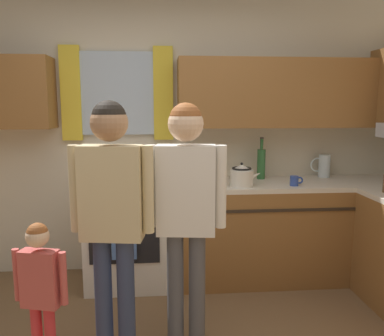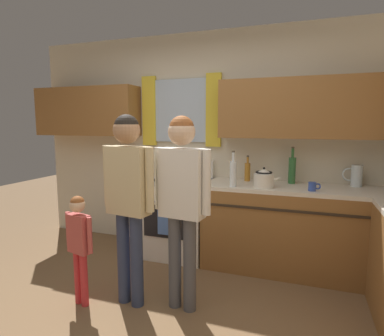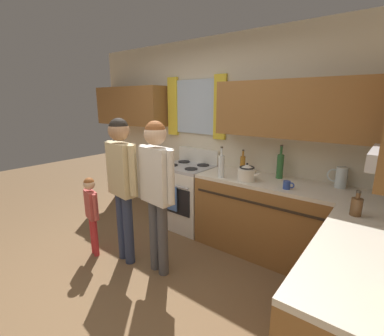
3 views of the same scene
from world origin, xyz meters
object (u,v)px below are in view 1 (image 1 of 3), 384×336
(bottle_wine_green, at_px, (261,163))
(bottle_tall_clear, at_px, (207,172))
(stovetop_kettle, at_px, (242,175))
(bottle_oil_amber, at_px, (211,168))
(water_pitcher, at_px, (324,166))
(stove_oven, at_px, (128,232))
(adult_holding_child, at_px, (112,203))
(mug_cobalt_blue, at_px, (295,181))
(adult_in_plaid, at_px, (186,199))
(small_child, at_px, (40,284))

(bottle_wine_green, relative_size, bottle_tall_clear, 1.07)
(stovetop_kettle, bearing_deg, bottle_wine_green, 52.38)
(bottle_oil_amber, bearing_deg, water_pitcher, 2.38)
(stove_oven, relative_size, adult_holding_child, 0.68)
(bottle_wine_green, distance_m, bottle_oil_amber, 0.48)
(bottle_wine_green, bearing_deg, mug_cobalt_blue, -58.67)
(adult_in_plaid, bearing_deg, bottle_oil_amber, 75.37)
(stovetop_kettle, distance_m, small_child, 1.81)
(bottle_oil_amber, relative_size, water_pitcher, 1.30)
(bottle_oil_amber, height_order, water_pitcher, bottle_oil_amber)
(stove_oven, distance_m, water_pitcher, 1.96)
(bottle_oil_amber, relative_size, adult_holding_child, 0.18)
(bottle_wine_green, bearing_deg, stovetop_kettle, -127.62)
(bottle_oil_amber, height_order, adult_holding_child, adult_holding_child)
(bottle_wine_green, height_order, adult_in_plaid, adult_in_plaid)
(mug_cobalt_blue, distance_m, adult_holding_child, 1.73)
(stove_oven, distance_m, adult_in_plaid, 1.27)
(stove_oven, height_order, bottle_tall_clear, bottle_tall_clear)
(bottle_oil_amber, height_order, small_child, bottle_oil_amber)
(mug_cobalt_blue, bearing_deg, bottle_oil_amber, 153.83)
(stovetop_kettle, height_order, water_pitcher, water_pitcher)
(water_pitcher, bearing_deg, small_child, -146.43)
(bottle_tall_clear, height_order, stovetop_kettle, bottle_tall_clear)
(mug_cobalt_blue, bearing_deg, stove_oven, 172.88)
(adult_holding_child, bearing_deg, bottle_wine_green, 46.32)
(water_pitcher, bearing_deg, stovetop_kettle, -157.14)
(bottle_wine_green, height_order, small_child, bottle_wine_green)
(bottle_oil_amber, bearing_deg, adult_in_plaid, -104.63)
(bottle_tall_clear, height_order, adult_holding_child, adult_holding_child)
(adult_in_plaid, bearing_deg, bottle_tall_clear, 74.10)
(mug_cobalt_blue, distance_m, adult_in_plaid, 1.33)
(mug_cobalt_blue, relative_size, water_pitcher, 0.52)
(bottle_oil_amber, xyz_separation_m, stovetop_kettle, (0.22, -0.32, -0.01))
(stove_oven, bearing_deg, adult_holding_child, -89.51)
(bottle_wine_green, xyz_separation_m, small_child, (-1.62, -1.45, -0.46))
(adult_in_plaid, bearing_deg, bottle_wine_green, 56.91)
(mug_cobalt_blue, bearing_deg, stovetop_kettle, 178.48)
(stove_oven, distance_m, stovetop_kettle, 1.14)
(stovetop_kettle, relative_size, small_child, 0.29)
(bottle_tall_clear, bearing_deg, adult_in_plaid, -105.90)
(adult_holding_child, xyz_separation_m, adult_in_plaid, (0.44, 0.08, -0.01))
(stove_oven, xyz_separation_m, bottle_tall_clear, (0.69, -0.23, 0.57))
(bottle_wine_green, distance_m, water_pitcher, 0.63)
(adult_holding_child, bearing_deg, stovetop_kettle, 44.49)
(stove_oven, relative_size, stovetop_kettle, 4.02)
(bottle_oil_amber, xyz_separation_m, adult_in_plaid, (-0.32, -1.21, -0.00))
(bottle_tall_clear, relative_size, small_child, 0.39)
(adult_holding_child, bearing_deg, mug_cobalt_blue, 33.40)
(bottle_wine_green, height_order, bottle_oil_amber, bottle_wine_green)
(water_pitcher, bearing_deg, bottle_wine_green, -176.32)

